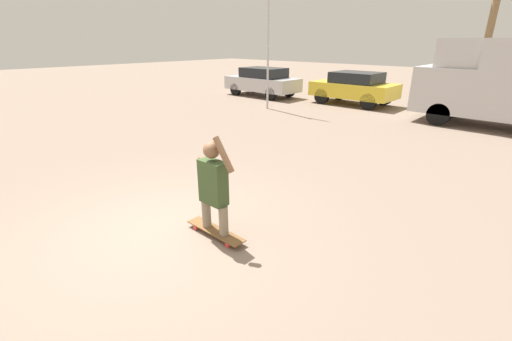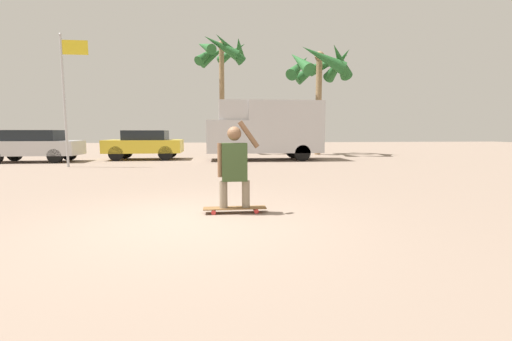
{
  "view_description": "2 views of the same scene",
  "coord_description": "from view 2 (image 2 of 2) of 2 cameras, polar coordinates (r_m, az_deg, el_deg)",
  "views": [
    {
      "loc": [
        4.32,
        -2.46,
        2.85
      ],
      "look_at": [
        0.71,
        1.52,
        0.8
      ],
      "focal_mm": 24.0,
      "sensor_mm": 36.0,
      "label": 1
    },
    {
      "loc": [
        0.46,
        -5.4,
        1.43
      ],
      "look_at": [
        1.14,
        0.64,
        0.74
      ],
      "focal_mm": 24.0,
      "sensor_mm": 36.0,
      "label": 2
    }
  ],
  "objects": [
    {
      "name": "ground_plane",
      "position": [
        5.6,
        -11.0,
        -8.43
      ],
      "size": [
        80.0,
        80.0,
        0.0
      ],
      "primitive_type": "plane",
      "color": "gray"
    },
    {
      "name": "skateboard",
      "position": [
        6.09,
        -3.55,
        -6.32
      ],
      "size": [
        1.11,
        0.24,
        0.1
      ],
      "color": "brown",
      "rests_on": "ground_plane"
    },
    {
      "name": "person_skateboarder",
      "position": [
        5.97,
        -3.62,
        1.31
      ],
      "size": [
        0.73,
        0.24,
        1.53
      ],
      "color": "gray",
      "rests_on": "skateboard"
    },
    {
      "name": "camper_van",
      "position": [
        17.45,
        1.63,
        7.04
      ],
      "size": [
        5.69,
        2.29,
        2.93
      ],
      "color": "black",
      "rests_on": "ground_plane"
    },
    {
      "name": "parked_car_yellow",
      "position": [
        18.55,
        -18.03,
        4.24
      ],
      "size": [
        3.8,
        1.93,
        1.49
      ],
      "color": "black",
      "rests_on": "ground_plane"
    },
    {
      "name": "parked_car_silver",
      "position": [
        19.24,
        -33.05,
        3.55
      ],
      "size": [
        4.12,
        1.73,
        1.5
      ],
      "color": "black",
      "rests_on": "ground_plane"
    },
    {
      "name": "palm_tree_near_van",
      "position": [
        22.31,
        10.66,
        16.73
      ],
      "size": [
        4.33,
        4.31,
        6.61
      ],
      "color": "#8E704C",
      "rests_on": "ground_plane"
    },
    {
      "name": "palm_tree_center_background",
      "position": [
        23.77,
        -5.81,
        18.63
      ],
      "size": [
        3.75,
        3.73,
        7.61
      ],
      "color": "#8E704C",
      "rests_on": "ground_plane"
    },
    {
      "name": "flagpole",
      "position": [
        15.87,
        -29.05,
        11.69
      ],
      "size": [
        1.07,
        0.12,
        5.26
      ],
      "color": "#B7B7BC",
      "rests_on": "ground_plane"
    }
  ]
}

